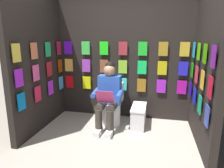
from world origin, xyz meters
TOP-DOWN VIEW (x-y plane):
  - ground_plane at (0.00, 0.00)m, footprint 30.00×30.00m
  - display_wall_back at (0.00, -1.67)m, footprint 2.71×0.14m
  - display_wall_left at (-1.35, -0.81)m, footprint 0.14×1.62m
  - display_wall_right at (1.35, -0.81)m, footprint 0.14×1.62m
  - toilet at (0.16, -1.25)m, footprint 0.41×0.56m
  - person_reading at (0.16, -1.02)m, footprint 0.53×0.69m
  - comic_longbox_near at (-0.37, -1.22)m, footprint 0.26×0.60m

SIDE VIEW (x-z plane):
  - ground_plane at x=0.00m, z-range 0.00..0.00m
  - comic_longbox_near at x=-0.37m, z-range 0.00..0.38m
  - toilet at x=0.16m, z-range -0.06..0.71m
  - person_reading at x=0.16m, z-range 0.00..1.20m
  - display_wall_back at x=0.00m, z-range 0.00..2.32m
  - display_wall_left at x=-1.35m, z-range 0.00..2.32m
  - display_wall_right at x=1.35m, z-range 0.00..2.32m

